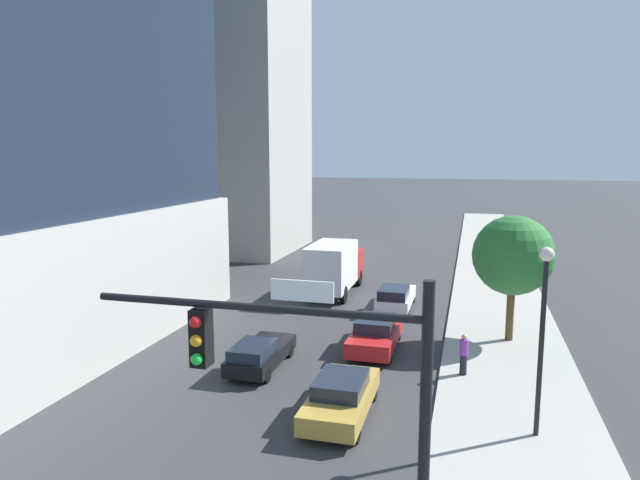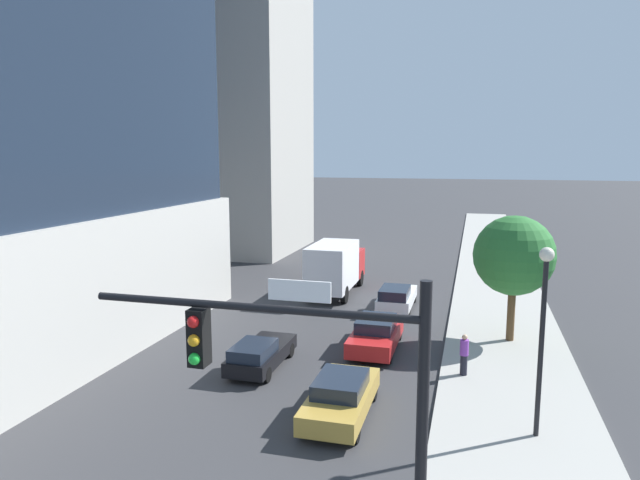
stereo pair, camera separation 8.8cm
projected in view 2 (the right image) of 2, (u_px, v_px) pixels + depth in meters
name	position (u px, v px, depth m)	size (l,w,h in m)	color
sidewalk	(506.00, 349.00, 25.95)	(5.48, 120.00, 0.15)	#9E9B93
construction_building	(222.00, 56.00, 51.20)	(25.33, 13.07, 42.37)	#9E9B93
traffic_light_pole	(317.00, 397.00, 9.71)	(6.10, 0.48, 6.80)	black
street_lamp	(543.00, 315.00, 17.26)	(0.44, 0.44, 6.01)	black
street_tree	(514.00, 256.00, 26.35)	(3.73, 3.73, 5.96)	brown
car_gold	(341.00, 396.00, 19.32)	(1.90, 4.69, 1.46)	#AD8938
car_red	(376.00, 334.00, 26.02)	(1.95, 4.75, 1.49)	red
car_white	(396.00, 297.00, 32.67)	(1.85, 4.58, 1.47)	silver
car_black	(260.00, 354.00, 23.65)	(1.73, 4.32, 1.31)	black
box_truck	(335.00, 266.00, 36.03)	(2.41, 6.95, 3.37)	#B21E1E
pedestrian_purple_shirt	(464.00, 354.00, 22.60)	(0.34, 0.34, 1.68)	black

